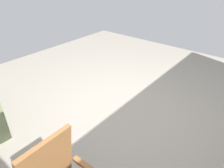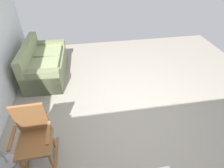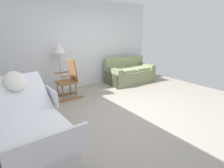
# 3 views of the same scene
# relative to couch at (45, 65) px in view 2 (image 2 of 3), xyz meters

# --- Properties ---
(ground_plane) EXTENTS (6.76, 6.76, 0.00)m
(ground_plane) POSITION_rel_couch_xyz_m (-1.68, -1.82, -0.31)
(ground_plane) COLOR gray
(couch) EXTENTS (1.63, 0.91, 0.85)m
(couch) POSITION_rel_couch_xyz_m (0.00, 0.00, 0.00)
(couch) COLOR #737D57
(couch) RESTS_ON ground
(rocking_chair) EXTENTS (0.77, 0.51, 1.05)m
(rocking_chair) POSITION_rel_couch_xyz_m (-2.30, -0.17, 0.20)
(rocking_chair) COLOR brown
(rocking_chair) RESTS_ON ground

